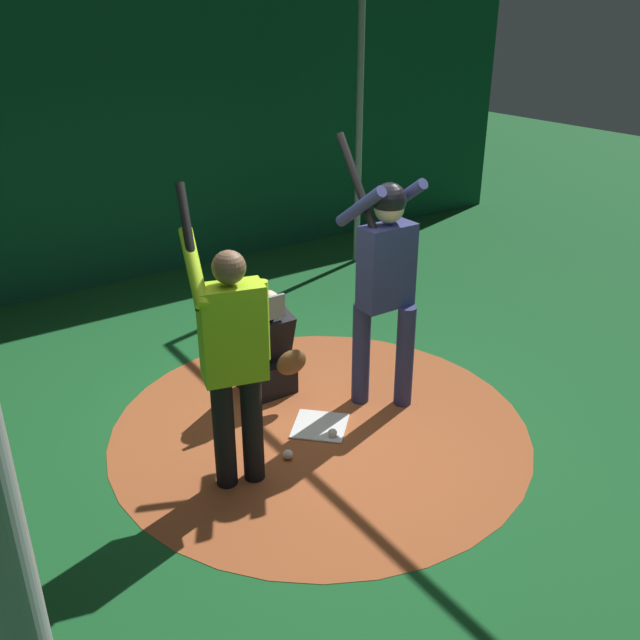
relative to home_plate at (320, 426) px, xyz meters
The scene contains 10 objects.
ground_plane 0.01m from the home_plate, ahead, with size 27.98×27.98×0.00m, color #195B28.
dirt_circle 0.01m from the home_plate, ahead, with size 3.33×3.33×0.01m, color #AD562D.
home_plate is the anchor object (origin of this frame).
batter 1.32m from the home_plate, 93.16° to the left, with size 0.68×0.49×2.22m.
catcher 0.80m from the home_plate, behind, with size 0.58×0.40×0.96m.
visitor 1.33m from the home_plate, 74.84° to the right, with size 0.62×0.51×2.09m.
back_wall 4.45m from the home_plate, behind, with size 0.22×11.98×3.45m.
cage_frame 2.25m from the home_plate, ahead, with size 6.02×5.31×3.23m.
baseball_0 0.49m from the home_plate, 63.53° to the right, with size 0.07×0.07×0.07m, color white.
baseball_1 0.18m from the home_plate, ahead, with size 0.07×0.07×0.07m, color white.
Camera 1 is at (3.91, -2.68, 3.14)m, focal length 39.18 mm.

